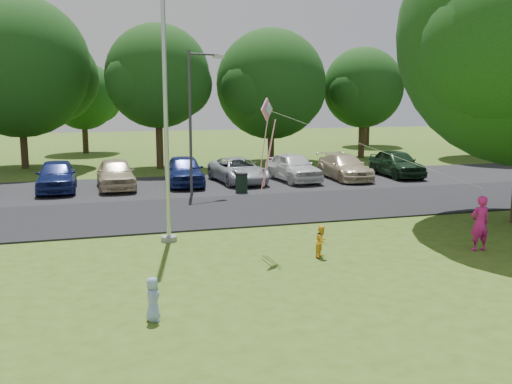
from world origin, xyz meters
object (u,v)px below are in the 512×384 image
object	(u,v)px
street_lamp	(195,109)
child_blue	(153,299)
flagpole	(165,107)
woman	(480,223)
kite	(271,126)
trash_can	(241,183)
child_yellow	(322,241)

from	to	relation	value
street_lamp	child_blue	xyz separation A→B (m)	(-3.52, -14.18, -3.41)
flagpole	street_lamp	xyz separation A→B (m)	(2.34, 7.90, -0.30)
woman	kite	distance (m)	6.73
trash_can	child_blue	world-z (taller)	trash_can
flagpole	child_yellow	bearing A→B (deg)	-37.64
flagpole	trash_can	bearing A→B (deg)	60.30
street_lamp	woman	size ratio (longest dim) A/B	3.94
woman	kite	bearing A→B (deg)	-12.66
flagpole	street_lamp	distance (m)	8.24
flagpole	trash_can	world-z (taller)	flagpole
trash_can	child_blue	xyz separation A→B (m)	(-5.60, -14.03, -0.02)
flagpole	child_blue	world-z (taller)	flagpole
flagpole	kite	world-z (taller)	flagpole
flagpole	child_blue	size ratio (longest dim) A/B	10.92
kite	child_yellow	bearing A→B (deg)	-84.66
trash_can	kite	distance (m)	10.41
street_lamp	woman	distance (m)	13.49
street_lamp	kite	size ratio (longest dim) A/B	1.03
child_yellow	child_blue	size ratio (longest dim) A/B	0.99
trash_can	child_blue	bearing A→B (deg)	-111.75
woman	child_blue	bearing A→B (deg)	18.15
kite	woman	bearing A→B (deg)	-60.60
flagpole	trash_can	xyz separation A→B (m)	(4.42, 7.75, -3.69)
woman	child_yellow	xyz separation A→B (m)	(-4.68, 0.67, -0.36)
street_lamp	child_yellow	world-z (taller)	street_lamp
flagpole	kite	xyz separation A→B (m)	(2.70, -2.01, -0.51)
kite	child_blue	bearing A→B (deg)	-177.04
woman	street_lamp	bearing A→B (deg)	-58.56
trash_can	child_blue	distance (m)	15.11
woman	trash_can	bearing A→B (deg)	-66.89
street_lamp	child_blue	size ratio (longest dim) A/B	7.03
street_lamp	child_blue	bearing A→B (deg)	-122.67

